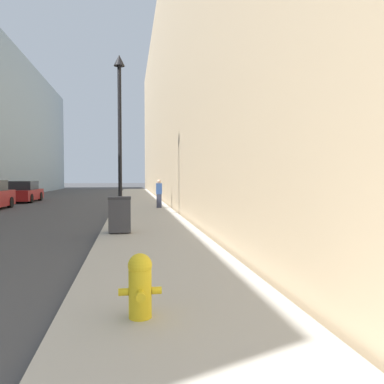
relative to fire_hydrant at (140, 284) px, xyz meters
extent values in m
cube|color=#ADA89E|center=(0.52, 16.28, -0.48)|extent=(3.09, 60.00, 0.13)
cube|color=tan|center=(8.16, 24.28, 7.69)|extent=(12.00, 60.00, 16.46)
cylinder|color=yellow|center=(0.00, 0.00, -0.12)|extent=(0.28, 0.28, 0.59)
sphere|color=yellow|center=(0.00, 0.00, 0.23)|extent=(0.29, 0.29, 0.29)
cylinder|color=yellow|center=(0.00, 0.00, 0.31)|extent=(0.08, 0.08, 0.06)
cylinder|color=yellow|center=(0.00, -0.20, -0.09)|extent=(0.11, 0.12, 0.11)
cylinder|color=yellow|center=(-0.20, 0.00, -0.09)|extent=(0.12, 0.09, 0.09)
cylinder|color=yellow|center=(0.20, 0.00, -0.09)|extent=(0.12, 0.09, 0.09)
cube|color=#3D3D42|center=(-0.43, 6.98, 0.11)|extent=(0.65, 0.56, 0.99)
cube|color=#2D2D31|center=(-0.43, 6.98, 0.64)|extent=(0.67, 0.58, 0.08)
cylinder|color=black|center=(-0.71, 7.22, -0.33)|extent=(0.05, 0.16, 0.16)
cylinder|color=black|center=(-0.15, 7.22, -0.33)|extent=(0.05, 0.16, 0.16)
cylinder|color=black|center=(-0.54, 11.89, -0.29)|extent=(0.31, 0.31, 0.25)
cylinder|color=black|center=(-0.54, 11.89, 2.79)|extent=(0.16, 0.16, 6.41)
cone|color=black|center=(-0.54, 11.89, 6.23)|extent=(0.47, 0.47, 0.47)
cylinder|color=black|center=(-7.07, 18.79, -0.22)|extent=(0.24, 0.64, 0.64)
cube|color=maroon|center=(-7.74, 23.93, -0.02)|extent=(1.87, 4.56, 0.72)
cube|color=#1E2328|center=(-7.74, 23.93, 0.65)|extent=(1.65, 2.37, 0.62)
cylinder|color=black|center=(-8.60, 25.30, -0.22)|extent=(0.24, 0.64, 0.64)
cylinder|color=black|center=(-6.88, 25.30, -0.22)|extent=(0.24, 0.64, 0.64)
cylinder|color=black|center=(-8.60, 22.57, -0.22)|extent=(0.24, 0.64, 0.64)
cylinder|color=black|center=(-6.88, 22.57, -0.22)|extent=(0.24, 0.64, 0.64)
cube|color=#2D3347|center=(1.43, 15.83, -0.04)|extent=(0.26, 0.19, 0.75)
cube|color=#2D4C8C|center=(1.43, 15.83, 0.63)|extent=(0.31, 0.19, 0.59)
sphere|color=tan|center=(1.43, 15.83, 1.02)|extent=(0.20, 0.20, 0.20)
camera|label=1|loc=(-0.11, -4.52, 1.30)|focal=35.00mm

